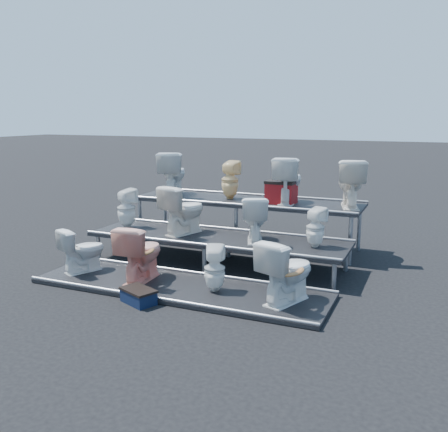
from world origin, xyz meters
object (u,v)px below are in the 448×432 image
at_px(toilet_0, 83,250).
at_px(toilet_5, 183,209).
at_px(toilet_3, 287,271).
at_px(red_crate, 281,193).
at_px(toilet_6, 255,218).
at_px(toilet_7, 315,227).
at_px(toilet_11, 350,183).
at_px(toilet_1, 141,252).
at_px(toilet_9, 230,180).
at_px(toilet_10, 288,180).
at_px(step_stool, 139,297).
at_px(toilet_4, 126,208).
at_px(toilet_8, 173,173).
at_px(toilet_2, 215,269).

xyz_separation_m(toilet_0, toilet_5, (1.04, 1.30, 0.47)).
distance_m(toilet_3, red_crate, 2.71).
height_order(toilet_6, red_crate, red_crate).
relative_size(toilet_7, toilet_11, 0.74).
bearing_deg(toilet_1, toilet_11, -136.13).
bearing_deg(toilet_5, toilet_9, -85.59).
distance_m(toilet_10, step_stool, 3.61).
bearing_deg(toilet_0, toilet_7, -133.48).
relative_size(toilet_9, toilet_10, 0.86).
relative_size(toilet_6, toilet_10, 0.87).
relative_size(toilet_0, toilet_1, 0.82).
relative_size(toilet_5, toilet_9, 1.15).
xyz_separation_m(toilet_1, toilet_10, (1.40, 2.60, 0.80)).
xyz_separation_m(toilet_4, toilet_8, (0.21, 1.30, 0.48)).
xyz_separation_m(toilet_0, toilet_2, (2.18, 0.00, -0.02)).
xyz_separation_m(toilet_4, toilet_11, (3.58, 1.30, 0.46)).
bearing_deg(toilet_7, toilet_2, 72.37).
height_order(toilet_7, toilet_8, toilet_8).
xyz_separation_m(toilet_1, toilet_11, (2.48, 2.60, 0.80)).
bearing_deg(toilet_2, toilet_4, -47.30).
xyz_separation_m(toilet_3, toilet_7, (0.05, 1.30, 0.29)).
height_order(toilet_1, toilet_3, toilet_3).
relative_size(toilet_3, toilet_4, 1.20).
bearing_deg(toilet_0, toilet_11, -118.81).
xyz_separation_m(toilet_3, red_crate, (-0.84, 2.52, 0.57)).
relative_size(toilet_0, toilet_3, 0.82).
bearing_deg(toilet_10, toilet_11, 174.58).
bearing_deg(step_stool, toilet_1, 142.81).
bearing_deg(toilet_8, step_stool, 94.45).
relative_size(toilet_7, red_crate, 1.22).
xyz_separation_m(toilet_6, toilet_10, (0.15, 1.30, 0.45)).
relative_size(toilet_0, toilet_11, 0.83).
height_order(toilet_6, toilet_10, toilet_10).
bearing_deg(toilet_6, red_crate, -113.02).
height_order(toilet_5, toilet_9, toilet_9).
xyz_separation_m(toilet_8, toilet_10, (2.30, 0.00, -0.01)).
bearing_deg(toilet_4, toilet_3, -177.26).
relative_size(toilet_6, toilet_9, 1.01).
bearing_deg(toilet_2, toilet_3, 162.62).
height_order(toilet_0, toilet_3, toilet_3).
xyz_separation_m(toilet_1, toilet_2, (1.15, 0.00, -0.09)).
relative_size(toilet_2, toilet_7, 1.05).
bearing_deg(toilet_8, toilet_0, 70.32).
xyz_separation_m(toilet_5, step_stool, (0.36, -1.95, -0.78)).
distance_m(toilet_2, toilet_10, 2.76).
height_order(toilet_6, toilet_7, toilet_6).
height_order(toilet_3, red_crate, red_crate).
relative_size(toilet_2, toilet_9, 0.89).
height_order(toilet_8, toilet_9, toilet_8).
height_order(toilet_4, toilet_7, toilet_4).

